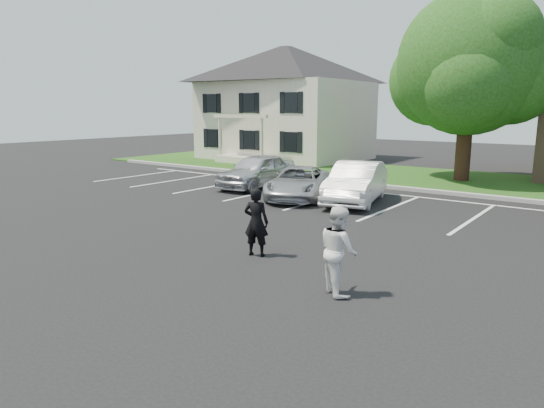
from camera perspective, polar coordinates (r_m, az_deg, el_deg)
The scene contains 11 objects.
ground_plane at distance 10.88m, azimuth -3.18°, elevation -7.29°, with size 90.00×90.00×0.00m, color black.
curb at distance 21.25m, azimuth 18.06°, elevation 1.47°, with size 40.00×0.30×0.15m, color gray.
grass_strip at distance 25.04m, azimuth 21.04°, elevation 2.58°, with size 44.00×8.00×0.08m, color #254215.
stall_lines at distance 17.98m, azimuth 19.10°, elevation -0.49°, with size 34.00×5.36×0.01m.
house at distance 34.10m, azimuth 1.62°, elevation 11.78°, with size 10.30×9.22×7.60m.
tree at distance 24.95m, azimuth 22.50°, elevation 14.71°, with size 7.80×7.20×8.80m.
man_black_suit at distance 11.41m, azimuth -1.87°, elevation -2.15°, with size 0.59×0.39×1.63m, color black.
man_white_shirt at distance 9.17m, azimuth 7.83°, elevation -5.40°, with size 0.82×0.64×1.69m, color white.
car_silver_west at distance 21.51m, azimuth -1.76°, elevation 3.93°, with size 1.76×4.36×1.49m, color silver.
car_silver_minivan at distance 18.92m, azimuth 3.12°, elevation 2.52°, with size 2.03×4.40×1.22m, color #ADAFB4.
car_white_sedan at distance 18.28m, azimuth 9.86°, elevation 2.51°, with size 1.59×4.55×1.50m, color white.
Camera 1 is at (6.65, -7.90, 3.43)m, focal length 32.00 mm.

